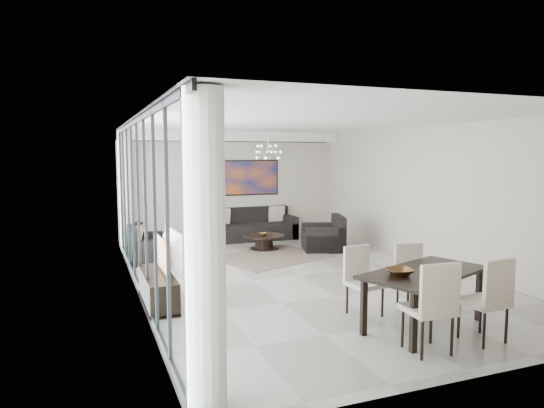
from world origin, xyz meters
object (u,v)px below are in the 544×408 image
television (168,252)px  dining_table (425,277)px  coffee_table (264,241)px  sofa_main (252,229)px  tv_console (158,289)px

television → dining_table: television is taller
coffee_table → dining_table: bearing=-88.5°
sofa_main → television: television is taller
tv_console → television: size_ratio=1.33×
coffee_table → dining_table: size_ratio=0.48×
coffee_table → television: size_ratio=0.87×
television → coffee_table: bearing=-43.0°
coffee_table → sofa_main: 1.43m
dining_table → sofa_main: bearing=89.8°
coffee_table → television: bearing=-129.8°
dining_table → television: bearing=142.2°
sofa_main → coffee_table: bearing=-97.2°
sofa_main → dining_table: sofa_main is taller
coffee_table → dining_table: 5.78m
tv_console → dining_table: 3.95m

